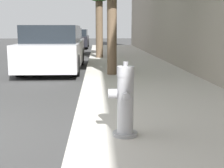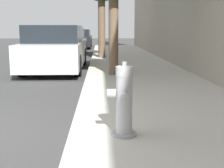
{
  "view_description": "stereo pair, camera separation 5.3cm",
  "coord_description": "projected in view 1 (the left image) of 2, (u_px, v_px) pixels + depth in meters",
  "views": [
    {
      "loc": [
        2.12,
        -3.59,
        1.34
      ],
      "look_at": [
        2.35,
        1.06,
        0.51
      ],
      "focal_mm": 50.0,
      "sensor_mm": 36.0,
      "label": 1
    },
    {
      "loc": [
        2.18,
        -3.6,
        1.34
      ],
      "look_at": [
        2.35,
        1.06,
        0.51
      ],
      "focal_mm": 50.0,
      "sensor_mm": 36.0,
      "label": 2
    }
  ],
  "objects": [
    {
      "name": "fire_hydrant",
      "position": [
        125.0,
        102.0,
        3.56
      ],
      "size": [
        0.34,
        0.36,
        0.86
      ],
      "color": "#97979C",
      "rests_on": "sidewalk_slab"
    },
    {
      "name": "parked_car_far",
      "position": [
        76.0,
        39.0,
        21.63
      ],
      "size": [
        1.8,
        4.44,
        1.28
      ],
      "color": "black",
      "rests_on": "ground_plane"
    },
    {
      "name": "parked_car_mid",
      "position": [
        64.0,
        42.0,
        15.46
      ],
      "size": [
        1.82,
        4.19,
        1.38
      ],
      "color": "silver",
      "rests_on": "ground_plane"
    },
    {
      "name": "sidewalk_slab",
      "position": [
        191.0,
        135.0,
        3.81
      ],
      "size": [
        2.93,
        40.0,
        0.11
      ],
      "color": "beige",
      "rests_on": "ground_plane"
    },
    {
      "name": "parked_car_near",
      "position": [
        54.0,
        49.0,
        10.01
      ],
      "size": [
        1.76,
        4.53,
        1.43
      ],
      "color": "#B7B7BC",
      "rests_on": "ground_plane"
    }
  ]
}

